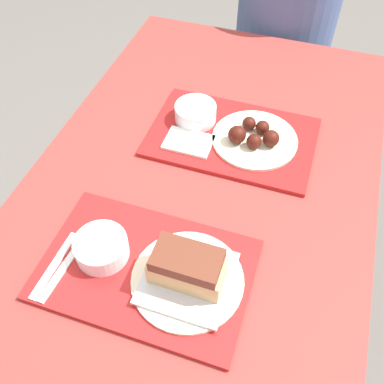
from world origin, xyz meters
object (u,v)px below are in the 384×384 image
at_px(bowl_coleslaw_far, 196,112).
at_px(person_seated_across, 288,10).
at_px(wings_plate_far, 254,137).
at_px(bowl_coleslaw_near, 101,247).
at_px(brisket_sandwich_plate, 187,272).
at_px(tray_far, 232,137).
at_px(tray_near, 146,269).

bearing_deg(bowl_coleslaw_far, person_seated_across, 79.88).
bearing_deg(wings_plate_far, bowl_coleslaw_near, -116.99).
xyz_separation_m(wings_plate_far, person_seated_across, (-0.04, 0.77, -0.04)).
bearing_deg(brisket_sandwich_plate, wings_plate_far, 85.75).
distance_m(tray_far, brisket_sandwich_plate, 0.46).
height_order(tray_far, wings_plate_far, wings_plate_far).
xyz_separation_m(bowl_coleslaw_far, wings_plate_far, (0.18, -0.03, -0.01)).
distance_m(tray_near, brisket_sandwich_plate, 0.10).
height_order(bowl_coleslaw_far, wings_plate_far, wings_plate_far).
relative_size(tray_near, brisket_sandwich_plate, 1.90).
bearing_deg(bowl_coleslaw_far, tray_near, -84.16).
xyz_separation_m(tray_near, bowl_coleslaw_near, (-0.10, 0.00, 0.03)).
height_order(tray_far, brisket_sandwich_plate, brisket_sandwich_plate).
bearing_deg(tray_far, bowl_coleslaw_near, -110.41).
xyz_separation_m(brisket_sandwich_plate, wings_plate_far, (0.03, 0.45, -0.02)).
bearing_deg(tray_far, wings_plate_far, -3.38).
distance_m(bowl_coleslaw_near, brisket_sandwich_plate, 0.20).
relative_size(tray_near, bowl_coleslaw_near, 3.86).
relative_size(bowl_coleslaw_far, wings_plate_far, 0.50).
xyz_separation_m(tray_far, wings_plate_far, (0.06, -0.00, 0.02)).
distance_m(bowl_coleslaw_far, wings_plate_far, 0.18).
height_order(tray_near, wings_plate_far, wings_plate_far).
bearing_deg(bowl_coleslaw_far, brisket_sandwich_plate, -73.61).
bearing_deg(wings_plate_far, brisket_sandwich_plate, -94.25).
height_order(tray_far, bowl_coleslaw_near, bowl_coleslaw_near).
bearing_deg(person_seated_across, tray_near, -93.84).
relative_size(bowl_coleslaw_near, person_seated_across, 0.16).
relative_size(bowl_coleslaw_near, wings_plate_far, 0.50).
bearing_deg(tray_near, person_seated_across, 86.16).
bearing_deg(tray_near, brisket_sandwich_plate, -0.35).
bearing_deg(tray_near, bowl_coleslaw_far, 95.84).
distance_m(bowl_coleslaw_near, wings_plate_far, 0.50).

